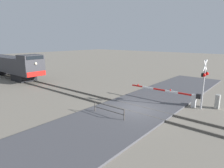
{
  "coord_description": "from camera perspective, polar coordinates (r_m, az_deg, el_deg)",
  "views": [
    {
      "loc": [
        -13.36,
        -8.56,
        5.8
      ],
      "look_at": [
        1.14,
        3.46,
        1.56
      ],
      "focal_mm": 31.4,
      "sensor_mm": 36.0,
      "label": 1
    }
  ],
  "objects": [
    {
      "name": "rail_track_left",
      "position": [
        16.31,
        5.25,
        -7.91
      ],
      "size": [
        0.08,
        80.0,
        0.15
      ],
      "primitive_type": "cube",
      "color": "#59544C",
      "rests_on": "ground_plane"
    },
    {
      "name": "crossing_gate",
      "position": [
        18.89,
        19.74,
        -3.38
      ],
      "size": [
        0.36,
        6.99,
        1.28
      ],
      "color": "silver",
      "rests_on": "ground_plane"
    },
    {
      "name": "road_surface",
      "position": [
        16.87,
        6.65,
        -7.24
      ],
      "size": [
        36.0,
        6.16,
        0.14
      ],
      "primitive_type": "cube",
      "color": "#47474C",
      "rests_on": "ground_plane"
    },
    {
      "name": "utility_cabinet",
      "position": [
        19.21,
        28.35,
        -4.53
      ],
      "size": [
        0.49,
        0.34,
        1.23
      ],
      "primitive_type": "cube",
      "color": "#999993",
      "rests_on": "ground_plane"
    },
    {
      "name": "locomotive",
      "position": [
        34.88,
        -27.6,
        4.98
      ],
      "size": [
        2.8,
        16.35,
        3.85
      ],
      "color": "black",
      "rests_on": "ground_plane"
    },
    {
      "name": "rail_track_right",
      "position": [
        17.45,
        7.94,
        -6.59
      ],
      "size": [
        0.08,
        80.0,
        0.15
      ],
      "primitive_type": "cube",
      "color": "#59544C",
      "rests_on": "ground_plane"
    },
    {
      "name": "guard_railing",
      "position": [
        15.08,
        -0.98,
        -7.36
      ],
      "size": [
        0.08,
        3.01,
        0.95
      ],
      "color": "#4C4742",
      "rests_on": "ground_plane"
    },
    {
      "name": "crossing_signal",
      "position": [
        17.96,
        25.25,
        1.42
      ],
      "size": [
        1.18,
        0.33,
        4.26
      ],
      "color": "#ADADB2",
      "rests_on": "ground_plane"
    },
    {
      "name": "ground_plane",
      "position": [
        16.9,
        6.64,
        -7.47
      ],
      "size": [
        160.0,
        160.0,
        0.0
      ],
      "primitive_type": "plane",
      "color": "gray"
    }
  ]
}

